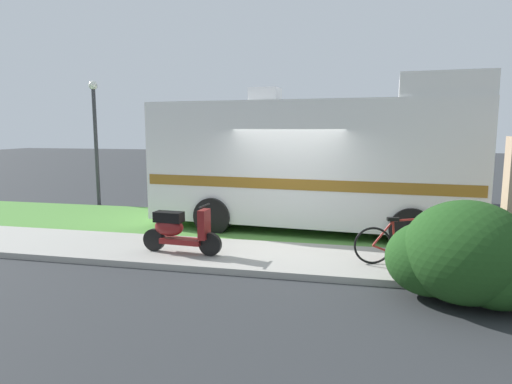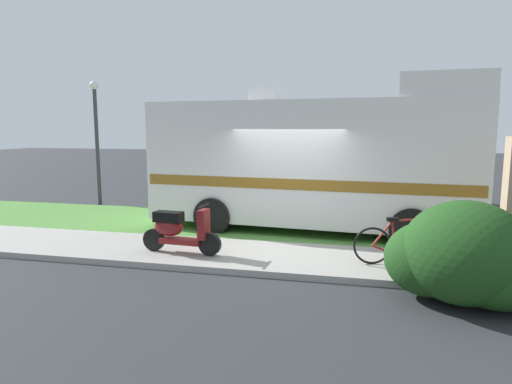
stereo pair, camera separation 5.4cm
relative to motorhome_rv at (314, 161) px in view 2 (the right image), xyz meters
The scene contains 10 objects.
ground_plane 2.33m from the motorhome_rv, 108.28° to the right, with size 80.00×80.00×0.00m, color #2D3033.
sidewalk 3.19m from the motorhome_rv, 100.33° to the right, with size 24.00×2.00×0.12m.
grass_strip 1.76m from the motorhome_rv, behind, with size 24.00×3.40×0.08m.
motorhome_rv is the anchor object (origin of this frame).
scooter 3.92m from the motorhome_rv, 128.19° to the right, with size 1.63×0.50×0.97m.
bicycle 3.53m from the motorhome_rv, 56.39° to the right, with size 1.70×0.52×0.89m.
pickup_truck_near 5.18m from the motorhome_rv, 63.22° to the left, with size 5.36×2.35×1.73m.
pickup_truck_far 7.51m from the motorhome_rv, 98.97° to the left, with size 5.57×2.27×1.77m.
bush_by_porch 4.97m from the motorhome_rv, 58.97° to the right, with size 2.09×1.57×1.48m.
street_lamp_post 7.57m from the motorhome_rv, 163.66° to the left, with size 0.28×0.28×4.01m.
Camera 2 is at (1.50, -9.21, 2.51)m, focal length 30.90 mm.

